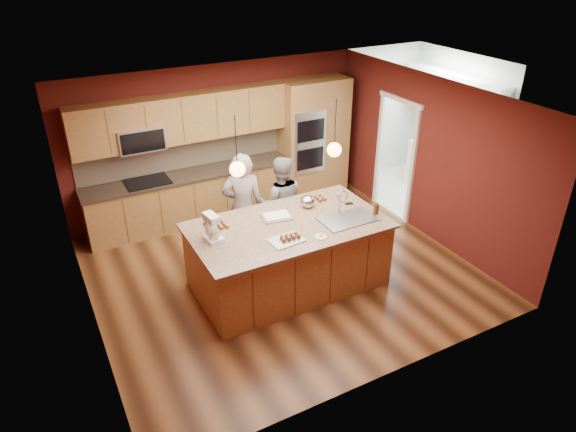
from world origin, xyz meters
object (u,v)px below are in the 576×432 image
island (289,254)px  person_right (281,203)px  mixing_bowl (308,201)px  person_left (243,207)px  stand_mixer (212,229)px

island → person_right: (0.39, 1.03, 0.28)m
island → mixing_bowl: island is taller
person_left → stand_mixer: bearing=67.7°
mixing_bowl → island: bearing=-145.7°
person_right → stand_mixer: person_right is taller
island → stand_mixer: stand_mixer is taller
person_left → person_right: size_ratio=1.11×
island → person_left: size_ratio=1.56×
person_right → mixing_bowl: person_right is taller
person_left → person_right: (0.66, 0.00, -0.09)m
island → person_left: bearing=104.3°
person_right → mixing_bowl: (0.10, -0.69, 0.31)m
island → stand_mixer: bearing=175.1°
person_right → mixing_bowl: size_ratio=7.08×
person_right → stand_mixer: bearing=54.2°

